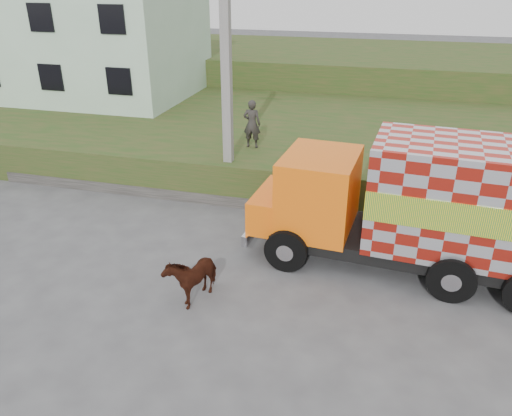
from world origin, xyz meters
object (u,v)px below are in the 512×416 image
(cargo_truck, at_px, (424,206))
(cow, at_px, (192,275))
(pedestrian, at_px, (252,124))
(utility_pole, at_px, (227,88))

(cargo_truck, relative_size, cow, 5.48)
(pedestrian, bearing_deg, cargo_truck, 141.42)
(cargo_truck, xyz_separation_m, pedestrian, (-6.05, 4.73, 0.48))
(utility_pole, distance_m, pedestrian, 2.41)
(cow, distance_m, pedestrian, 7.87)
(cargo_truck, bearing_deg, pedestrian, 146.40)
(cargo_truck, height_order, pedestrian, cargo_truck)
(utility_pole, relative_size, cow, 5.12)
(cargo_truck, height_order, cow, cargo_truck)
(cow, relative_size, pedestrian, 0.87)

